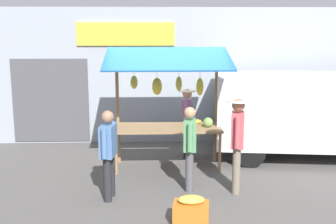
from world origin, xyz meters
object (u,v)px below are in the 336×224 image
parked_van (308,109)px  shopper_with_ponytail (237,137)px  market_stall (169,95)px  vendor_with_sunhat (187,118)px  shopper_in_grey_tee (190,143)px  produce_crate_near (191,211)px  shopper_in_striped_shirt (108,149)px

parked_van → shopper_with_ponytail: bearing=52.3°
market_stall → vendor_with_sunhat: market_stall is taller
shopper_in_grey_tee → parked_van: 3.41m
parked_van → vendor_with_sunhat: bearing=4.6°
vendor_with_sunhat → shopper_with_ponytail: (-0.73, 2.11, 0.09)m
shopper_in_grey_tee → shopper_with_ponytail: shopper_with_ponytail is taller
vendor_with_sunhat → produce_crate_near: bearing=3.4°
market_stall → parked_van: 3.22m
shopper_in_grey_tee → vendor_with_sunhat: bearing=0.8°
vendor_with_sunhat → produce_crate_near: 3.51m
market_stall → produce_crate_near: (-0.23, 2.71, -1.33)m
market_stall → shopper_with_ponytail: size_ratio=1.48×
shopper_in_striped_shirt → vendor_with_sunhat: bearing=-25.0°
parked_van → produce_crate_near: 4.51m
market_stall → parked_van: bearing=-168.8°
parked_van → market_stall: bearing=17.9°
produce_crate_near → shopper_with_ponytail: bearing=-125.1°
market_stall → shopper_in_grey_tee: bearing=104.0°
shopper_with_ponytail → vendor_with_sunhat: bearing=30.8°
parked_van → produce_crate_near: bearing=55.6°
shopper_in_striped_shirt → shopper_with_ponytail: size_ratio=0.91×
produce_crate_near → shopper_in_striped_shirt: bearing=-38.1°
shopper_in_striped_shirt → parked_van: 4.81m
vendor_with_sunhat → shopper_in_striped_shirt: (1.51, 2.40, -0.03)m
market_stall → vendor_with_sunhat: 1.05m
vendor_with_sunhat → shopper_with_ponytail: 2.24m
shopper_in_grey_tee → shopper_with_ponytail: bearing=-93.2°
shopper_with_ponytail → parked_van: bearing=-32.6°
produce_crate_near → market_stall: bearing=-85.1°
shopper_with_ponytail → produce_crate_near: (0.93, 1.32, -0.80)m
market_stall → shopper_in_grey_tee: (-0.32, 1.29, -0.67)m
market_stall → shopper_in_striped_shirt: bearing=57.1°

